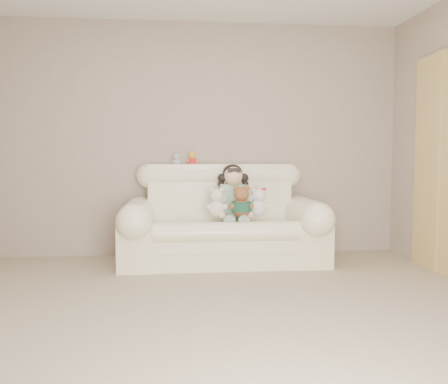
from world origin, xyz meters
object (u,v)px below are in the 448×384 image
Objects in this scene: sofa at (223,214)px; cream_teddy at (217,200)px; seated_child at (233,193)px; white_cat at (258,199)px; brown_teddy at (241,198)px.

sofa reaches higher than cream_teddy.
cream_teddy is (-0.19, -0.21, -0.05)m from seated_child.
sofa is at bearing 40.93° from cream_teddy.
white_cat is 0.99× the size of cream_teddy.
brown_teddy is at bearing -83.28° from seated_child.
seated_child is 0.26m from brown_teddy.
cream_teddy is at bearing -138.24° from seated_child.
white_cat is at bearing -13.43° from cream_teddy.
seated_child is at bearing 34.52° from sofa.
seated_child is 0.29m from cream_teddy.
sofa is at bearing -150.99° from seated_child.
cream_teddy is at bearing -173.85° from brown_teddy.
white_cat is 0.43m from cream_teddy.
seated_child is at bearing 117.05° from brown_teddy.
sofa is at bearing 150.44° from brown_teddy.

